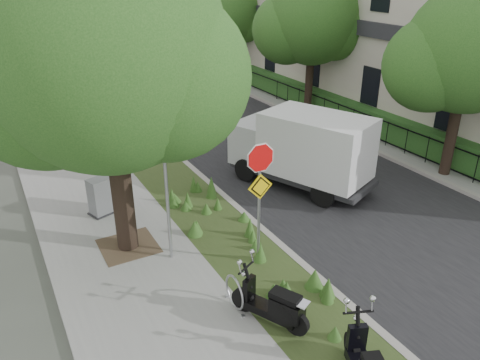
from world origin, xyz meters
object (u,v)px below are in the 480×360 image
at_px(utility_cabinet, 102,196).
at_px(sign_assembly, 260,180).
at_px(scooter_near, 278,309).
at_px(box_truck, 303,147).

bearing_deg(utility_cabinet, sign_assembly, -58.23).
relative_size(sign_assembly, scooter_near, 1.96).
xyz_separation_m(scooter_near, box_truck, (4.41, 5.30, 0.87)).
xyz_separation_m(sign_assembly, box_truck, (3.59, 3.21, -0.93)).
relative_size(sign_assembly, box_truck, 0.64).
distance_m(sign_assembly, scooter_near, 2.87).
height_order(sign_assembly, scooter_near, sign_assembly).
height_order(scooter_near, utility_cabinet, utility_cabinet).
xyz_separation_m(box_truck, utility_cabinet, (-6.27, 1.12, -0.75)).
distance_m(sign_assembly, utility_cabinet, 5.36).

